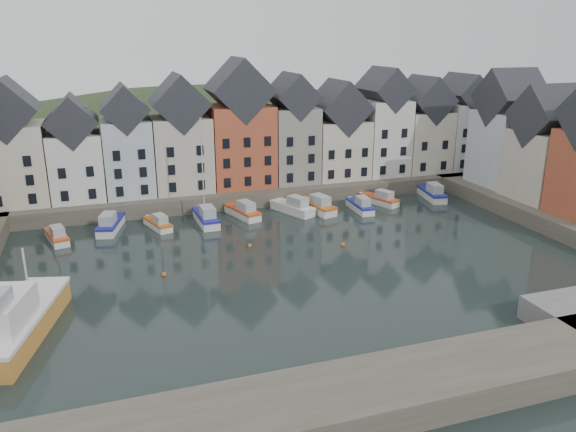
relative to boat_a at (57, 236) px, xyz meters
name	(u,v)px	position (x,y,z in m)	size (l,w,h in m)	color
ground	(308,269)	(24.41, -16.71, -0.65)	(260.00, 260.00, 0.00)	black
far_quay	(238,187)	(24.41, 13.29, 0.35)	(90.00, 16.00, 2.00)	#4B4639
near_wall	(281,414)	(14.41, -38.71, 0.35)	(50.00, 6.00, 2.00)	#4B4639
hillside	(210,247)	(24.43, 39.29, -18.61)	(153.60, 70.40, 64.00)	#26371B
far_terrace	(261,136)	(27.62, 11.29, 8.23)	(72.37, 8.16, 17.78)	beige
right_terrace	(549,146)	(60.41, -8.63, 8.26)	(8.30, 24.25, 16.36)	silver
mooring_buoys	(256,254)	(20.41, -11.37, -0.50)	(20.50, 5.50, 0.50)	#C05816
boat_a	(57,236)	(0.00, 0.00, 0.00)	(3.11, 5.94, 2.18)	silver
boat_b	(110,224)	(5.90, 2.08, 0.12)	(3.78, 7.06, 2.59)	silver
boat_c	(158,224)	(11.47, 1.01, -0.03)	(3.20, 5.69, 2.09)	silver
boat_d	(206,217)	(17.39, 0.96, 0.22)	(2.40, 7.05, 13.36)	silver
boat_e	(243,212)	(22.43, 2.11, 0.09)	(3.72, 6.81, 2.50)	silver
boat_f	(294,207)	(29.19, 1.67, 0.13)	(4.74, 7.11, 2.63)	silver
boat_g	(317,206)	(32.30, 1.24, 0.15)	(3.86, 7.32, 2.69)	silver
boat_h	(361,206)	(38.06, -0.25, 0.04)	(2.13, 6.08, 2.30)	silver
boat_i	(380,199)	(42.06, 1.76, 0.03)	(4.01, 6.21, 2.29)	silver
boat_j	(432,193)	(50.43, 1.82, 0.14)	(3.34, 7.15, 2.64)	silver
large_vessel	(17,322)	(-1.59, -22.60, 0.97)	(6.88, 13.71, 6.89)	#CA8535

